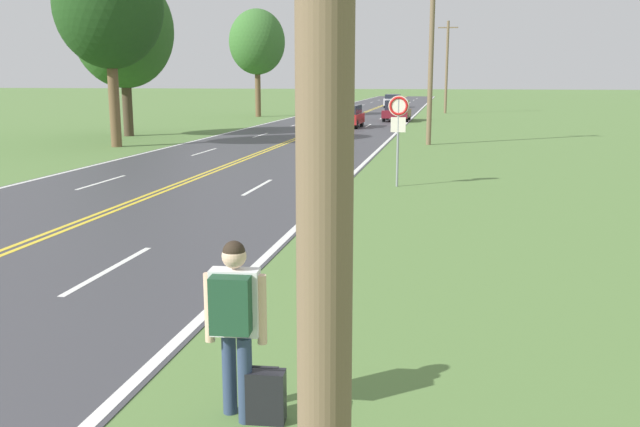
{
  "coord_description": "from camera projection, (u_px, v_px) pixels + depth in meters",
  "views": [
    {
      "loc": [
        8.14,
        -2.69,
        3.2
      ],
      "look_at": [
        6.14,
        7.6,
        1.1
      ],
      "focal_mm": 38.0,
      "sensor_mm": 36.0,
      "label": 1
    }
  ],
  "objects": [
    {
      "name": "car_red_hatchback_approaching",
      "position": [
        346.0,
        116.0,
        44.33
      ],
      "size": [
        2.02,
        3.5,
        1.46
      ],
      "rotation": [
        0.0,
        0.0,
        -1.6
      ],
      "color": "black",
      "rests_on": "ground"
    },
    {
      "name": "car_silver_hatchback_mid_far",
      "position": [
        393.0,
        100.0,
        74.66
      ],
      "size": [
        1.78,
        3.83,
        1.44
      ],
      "rotation": [
        0.0,
        0.0,
        -1.56
      ],
      "color": "black",
      "rests_on": "ground"
    },
    {
      "name": "hitchhiker_person",
      "position": [
        234.0,
        313.0,
        6.26
      ],
      "size": [
        0.59,
        0.43,
        1.75
      ],
      "rotation": [
        0.0,
        0.0,
        1.65
      ],
      "color": "navy",
      "rests_on": "ground"
    },
    {
      "name": "utility_pole_far",
      "position": [
        447.0,
        66.0,
        61.77
      ],
      "size": [
        1.8,
        0.24,
        8.28
      ],
      "color": "brown",
      "rests_on": "ground"
    },
    {
      "name": "tree_mid_treeline",
      "position": [
        123.0,
        30.0,
        36.99
      ],
      "size": [
        5.47,
        5.47,
        8.93
      ],
      "color": "#473828",
      "rests_on": "ground"
    },
    {
      "name": "utility_pole_midground",
      "position": [
        431.0,
        55.0,
        32.23
      ],
      "size": [
        1.8,
        0.24,
        8.21
      ],
      "color": "brown",
      "rests_on": "ground"
    },
    {
      "name": "suitcase",
      "position": [
        266.0,
        396.0,
        6.38
      ],
      "size": [
        0.39,
        0.22,
        0.56
      ],
      "rotation": [
        0.0,
        0.0,
        1.65
      ],
      "color": "black",
      "rests_on": "ground"
    },
    {
      "name": "car_maroon_sedan_mid_near",
      "position": [
        397.0,
        110.0,
        51.36
      ],
      "size": [
        1.92,
        4.31,
        1.55
      ],
      "rotation": [
        0.0,
        0.0,
        -1.58
      ],
      "color": "black",
      "rests_on": "ground"
    },
    {
      "name": "tree_behind_sign",
      "position": [
        109.0,
        6.0,
        30.85
      ],
      "size": [
        4.94,
        4.94,
        9.3
      ],
      "color": "brown",
      "rests_on": "ground"
    },
    {
      "name": "traffic_sign",
      "position": [
        398.0,
        118.0,
        19.94
      ],
      "size": [
        0.6,
        0.1,
        2.7
      ],
      "color": "gray",
      "rests_on": "ground"
    },
    {
      "name": "tree_left_verge",
      "position": [
        257.0,
        42.0,
        55.87
      ],
      "size": [
        4.63,
        4.63,
        8.79
      ],
      "color": "brown",
      "rests_on": "ground"
    }
  ]
}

